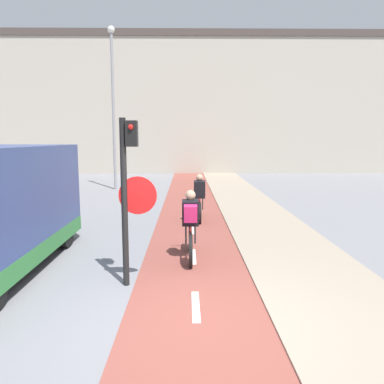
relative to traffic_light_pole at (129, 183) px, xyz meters
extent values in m
plane|color=gray|center=(1.14, -1.43, -1.85)|extent=(120.00, 120.00, 0.00)
cube|color=brown|center=(1.14, -1.43, -1.84)|extent=(2.16, 60.00, 0.02)
cube|color=white|center=(1.14, -0.93, -1.83)|extent=(0.12, 1.10, 0.00)
cube|color=white|center=(1.14, 1.57, -1.83)|extent=(0.12, 1.10, 0.00)
cube|color=white|center=(1.14, 4.07, -1.83)|extent=(0.12, 1.10, 0.00)
cube|color=white|center=(1.14, 6.57, -1.83)|extent=(0.12, 1.10, 0.00)
cube|color=gray|center=(3.42, -1.43, -1.82)|extent=(2.40, 60.00, 0.05)
cube|color=#B2A899|center=(1.14, 24.37, 3.15)|extent=(60.00, 5.00, 9.99)
cube|color=#473D38|center=(1.14, 24.37, 8.40)|extent=(60.00, 5.20, 0.50)
cylinder|color=black|center=(-0.09, 0.00, -0.36)|extent=(0.11, 0.11, 2.97)
cube|color=black|center=(0.07, 0.00, 0.85)|extent=(0.20, 0.20, 0.44)
sphere|color=red|center=(0.07, -0.11, 0.96)|extent=(0.09, 0.09, 0.09)
cone|color=red|center=(0.15, 0.00, -0.21)|extent=(0.67, 0.01, 0.67)
cone|color=silver|center=(0.15, 0.00, -0.21)|extent=(0.60, 0.02, 0.60)
cylinder|color=gray|center=(-2.72, 12.96, 2.08)|extent=(0.14, 0.14, 7.85)
sphere|color=silver|center=(-2.72, 12.96, 6.11)|extent=(0.36, 0.36, 0.36)
cylinder|color=black|center=(1.08, 0.93, -1.50)|extent=(0.07, 0.69, 0.69)
cylinder|color=black|center=(1.08, 2.06, -1.50)|extent=(0.07, 0.69, 0.69)
cylinder|color=maroon|center=(1.08, 1.71, -1.32)|extent=(0.04, 0.71, 0.43)
cylinder|color=maroon|center=(1.08, 1.19, -1.30)|extent=(0.04, 0.38, 0.46)
cylinder|color=maroon|center=(1.08, 1.54, -1.10)|extent=(0.04, 1.05, 0.07)
cylinder|color=maroon|center=(1.08, 1.15, -1.51)|extent=(0.04, 0.43, 0.05)
cylinder|color=black|center=(1.08, 2.06, -1.07)|extent=(0.46, 0.03, 0.03)
cube|color=black|center=(1.08, 1.41, -0.81)|extent=(0.36, 0.31, 0.59)
sphere|color=tan|center=(1.08, 1.45, -0.43)|extent=(0.22, 0.22, 0.22)
cylinder|color=#232328|center=(0.98, 1.38, -1.25)|extent=(0.04, 0.07, 0.44)
cylinder|color=#232328|center=(1.18, 1.38, -1.25)|extent=(0.04, 0.07, 0.44)
cube|color=#DB286B|center=(1.08, 1.23, -0.79)|extent=(0.28, 0.23, 0.39)
cylinder|color=black|center=(1.41, 4.89, -1.51)|extent=(0.07, 0.67, 0.67)
cylinder|color=black|center=(1.41, 5.97, -1.51)|extent=(0.07, 0.67, 0.67)
cylinder|color=maroon|center=(1.41, 5.64, -1.34)|extent=(0.04, 0.69, 0.41)
cylinder|color=maroon|center=(1.41, 5.14, -1.32)|extent=(0.04, 0.36, 0.44)
cylinder|color=maroon|center=(1.41, 5.47, -1.13)|extent=(0.04, 1.00, 0.07)
cylinder|color=maroon|center=(1.41, 5.10, -1.52)|extent=(0.04, 0.41, 0.05)
cylinder|color=black|center=(1.41, 5.97, -1.10)|extent=(0.46, 0.03, 0.03)
cube|color=black|center=(1.41, 5.35, -0.83)|extent=(0.36, 0.31, 0.59)
sphere|color=tan|center=(1.41, 5.39, -0.45)|extent=(0.22, 0.22, 0.22)
cylinder|color=#232328|center=(1.31, 5.32, -1.27)|extent=(0.04, 0.07, 0.42)
cylinder|color=#232328|center=(1.51, 5.32, -1.27)|extent=(0.04, 0.07, 0.42)
cube|color=black|center=(-2.86, 3.31, -0.10)|extent=(1.86, 0.04, 0.70)
cylinder|color=black|center=(-1.93, 2.39, -1.50)|extent=(0.18, 0.70, 0.70)
camera|label=1|loc=(1.01, -6.46, 0.77)|focal=35.00mm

